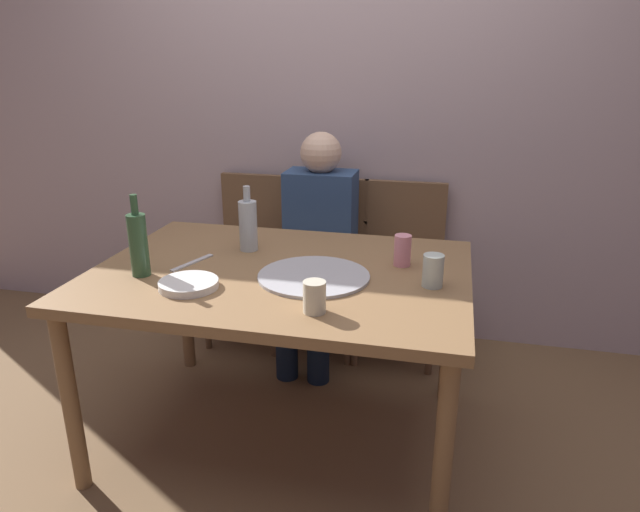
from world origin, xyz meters
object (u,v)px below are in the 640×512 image
object	(u,v)px
wine_bottle	(248,225)
beer_bottle	(138,244)
pizza_tray	(314,276)
tumbler_far	(314,297)
soda_can	(403,250)
guest_in_sweater	(317,238)
chair_left	(254,247)
plate_stack	(189,284)
chair_middle	(323,252)
tumbler_near	(433,271)
chair_right	(400,258)
dining_table	(281,288)
table_knife	(192,263)

from	to	relation	value
wine_bottle	beer_bottle	distance (m)	0.47
pizza_tray	tumbler_far	xyz separation A→B (m)	(0.07, -0.29, 0.05)
soda_can	guest_in_sweater	bearing A→B (deg)	128.54
pizza_tray	chair_left	world-z (taller)	chair_left
plate_stack	chair_left	size ratio (longest dim) A/B	0.23
soda_can	chair_middle	bearing A→B (deg)	122.57
chair_left	guest_in_sweater	bearing A→B (deg)	159.13
chair_middle	tumbler_near	bearing A→B (deg)	122.71
chair_left	guest_in_sweater	size ratio (longest dim) A/B	0.77
chair_right	chair_left	bearing A→B (deg)	0.00
beer_bottle	dining_table	bearing A→B (deg)	19.52
plate_stack	guest_in_sweater	world-z (taller)	guest_in_sweater
tumbler_far	chair_right	distance (m)	1.30
pizza_tray	chair_middle	bearing A→B (deg)	100.82
beer_bottle	chair_right	bearing A→B (deg)	51.62
table_knife	chair_right	world-z (taller)	chair_right
chair_right	chair_middle	bearing A→B (deg)	0.00
dining_table	chair_right	size ratio (longest dim) A/B	1.58
tumbler_far	guest_in_sweater	world-z (taller)	guest_in_sweater
pizza_tray	chair_middle	world-z (taller)	chair_middle
wine_bottle	tumbler_near	xyz separation A→B (m)	(0.77, -0.23, -0.05)
chair_middle	chair_right	bearing A→B (deg)	-180.00
wine_bottle	soda_can	distance (m)	0.65
wine_bottle	chair_left	world-z (taller)	wine_bottle
wine_bottle	table_knife	xyz separation A→B (m)	(-0.16, -0.21, -0.11)
tumbler_far	soda_can	xyz separation A→B (m)	(0.23, 0.49, 0.01)
wine_bottle	chair_middle	xyz separation A→B (m)	(0.16, 0.72, -0.35)
tumbler_far	table_knife	distance (m)	0.66
pizza_tray	chair_right	distance (m)	1.03
soda_can	chair_middle	size ratio (longest dim) A/B	0.14
tumbler_near	plate_stack	size ratio (longest dim) A/B	0.56
wine_bottle	chair_middle	distance (m)	0.82
plate_stack	guest_in_sweater	xyz separation A→B (m)	(0.22, 1.02, -0.13)
tumbler_near	table_knife	xyz separation A→B (m)	(-0.93, 0.02, -0.06)
tumbler_near	chair_middle	distance (m)	1.18
chair_right	soda_can	bearing A→B (deg)	95.21
wine_bottle	beer_bottle	bearing A→B (deg)	-128.28
beer_bottle	soda_can	xyz separation A→B (m)	(0.93, 0.33, -0.06)
beer_bottle	tumbler_far	bearing A→B (deg)	-13.40
wine_bottle	chair_right	size ratio (longest dim) A/B	0.30
pizza_tray	tumbler_near	bearing A→B (deg)	2.09
dining_table	chair_left	world-z (taller)	chair_left
dining_table	wine_bottle	world-z (taller)	wine_bottle
tumbler_far	chair_right	xyz separation A→B (m)	(0.16, 1.26, -0.30)
tumbler_near	soda_can	world-z (taller)	soda_can
dining_table	chair_middle	size ratio (longest dim) A/B	1.58
beer_bottle	soda_can	bearing A→B (deg)	19.27
chair_left	chair_middle	distance (m)	0.40
chair_left	chair_right	distance (m)	0.82
beer_bottle	table_knife	distance (m)	0.24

